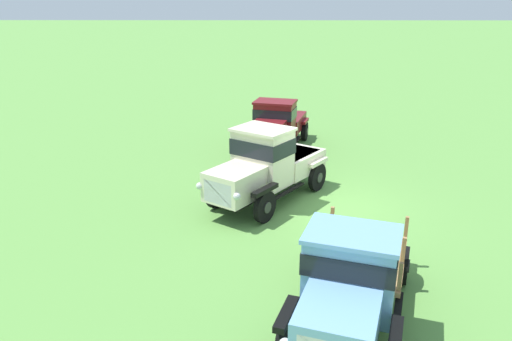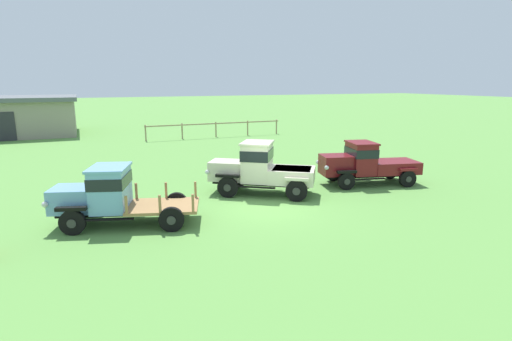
% 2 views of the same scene
% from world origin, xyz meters
% --- Properties ---
extents(ground_plane, '(240.00, 240.00, 0.00)m').
position_xyz_m(ground_plane, '(0.00, 0.00, 0.00)').
color(ground_plane, '#5B9342').
extents(paddock_fence, '(12.26, 0.35, 1.35)m').
position_xyz_m(paddock_fence, '(4.40, 20.03, 0.95)').
color(paddock_fence, '#997F60').
rests_on(paddock_fence, ground).
extents(vintage_truck_foreground_near, '(5.17, 3.15, 2.05)m').
position_xyz_m(vintage_truck_foreground_near, '(-5.85, 0.38, 1.07)').
color(vintage_truck_foreground_near, black).
rests_on(vintage_truck_foreground_near, ground).
extents(vintage_truck_second_in_line, '(4.63, 3.90, 2.30)m').
position_xyz_m(vintage_truck_second_in_line, '(0.49, 1.82, 1.16)').
color(vintage_truck_second_in_line, black).
rests_on(vintage_truck_second_in_line, ground).
extents(vintage_truck_midrow_center, '(4.99, 2.81, 2.05)m').
position_xyz_m(vintage_truck_midrow_center, '(5.81, 1.36, 1.02)').
color(vintage_truck_midrow_center, black).
rests_on(vintage_truck_midrow_center, ground).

